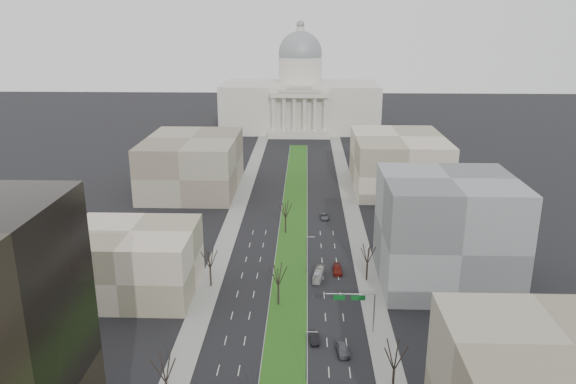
% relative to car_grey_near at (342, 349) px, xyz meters
% --- Properties ---
extents(ground, '(600.00, 600.00, 0.00)m').
position_rel_car_grey_near_xyz_m(ground, '(-10.06, 56.81, -0.86)').
color(ground, black).
rests_on(ground, ground).
extents(median, '(8.00, 222.03, 0.20)m').
position_rel_car_grey_near_xyz_m(median, '(-10.06, 55.80, -0.76)').
color(median, '#999993').
rests_on(median, ground).
extents(sidewalk_left, '(5.00, 330.00, 0.15)m').
position_rel_car_grey_near_xyz_m(sidewalk_left, '(-27.56, 31.81, -0.79)').
color(sidewalk_left, gray).
rests_on(sidewalk_left, ground).
extents(sidewalk_right, '(5.00, 330.00, 0.15)m').
position_rel_car_grey_near_xyz_m(sidewalk_right, '(7.44, 31.81, -0.79)').
color(sidewalk_right, gray).
rests_on(sidewalk_right, ground).
extents(capitol, '(80.00, 46.00, 55.00)m').
position_rel_car_grey_near_xyz_m(capitol, '(-10.06, 206.40, 15.45)').
color(capitol, beige).
rests_on(capitol, ground).
extents(building_beige_left, '(26.00, 22.00, 14.00)m').
position_rel_car_grey_near_xyz_m(building_beige_left, '(-43.06, 21.81, 6.14)').
color(building_beige_left, gray).
rests_on(building_beige_left, ground).
extents(building_grey_right, '(28.00, 26.00, 24.00)m').
position_rel_car_grey_near_xyz_m(building_grey_right, '(23.94, 28.81, 11.14)').
color(building_grey_right, slate).
rests_on(building_grey_right, ground).
extents(building_far_left, '(30.00, 40.00, 18.00)m').
position_rel_car_grey_near_xyz_m(building_far_left, '(-45.06, 96.81, 8.14)').
color(building_far_left, gray).
rests_on(building_far_left, ground).
extents(building_far_right, '(30.00, 40.00, 18.00)m').
position_rel_car_grey_near_xyz_m(building_far_right, '(24.94, 101.81, 8.14)').
color(building_far_right, gray).
rests_on(building_far_right, ground).
extents(tree_left_mid, '(5.40, 5.40, 9.72)m').
position_rel_car_grey_near_xyz_m(tree_left_mid, '(-27.26, -15.19, 6.14)').
color(tree_left_mid, black).
rests_on(tree_left_mid, ground).
extents(tree_left_far, '(5.28, 5.28, 9.50)m').
position_rel_car_grey_near_xyz_m(tree_left_far, '(-27.26, 24.81, 5.98)').
color(tree_left_far, black).
rests_on(tree_left_far, ground).
extents(tree_right_mid, '(5.52, 5.52, 9.94)m').
position_rel_car_grey_near_xyz_m(tree_right_mid, '(7.14, -11.19, 6.30)').
color(tree_right_mid, black).
rests_on(tree_right_mid, ground).
extents(tree_right_far, '(5.04, 5.04, 9.07)m').
position_rel_car_grey_near_xyz_m(tree_right_far, '(7.14, 28.81, 5.67)').
color(tree_right_far, black).
rests_on(tree_right_far, ground).
extents(tree_median_b, '(5.40, 5.40, 9.72)m').
position_rel_car_grey_near_xyz_m(tree_median_b, '(-12.06, 16.81, 6.14)').
color(tree_median_b, black).
rests_on(tree_median_b, ground).
extents(tree_median_c, '(5.40, 5.40, 9.72)m').
position_rel_car_grey_near_xyz_m(tree_median_c, '(-12.06, 56.81, 6.14)').
color(tree_median_c, black).
rests_on(tree_median_c, ground).
extents(streetlamp_median_b, '(1.90, 0.20, 9.16)m').
position_rel_car_grey_near_xyz_m(streetlamp_median_b, '(-6.30, -8.19, 3.95)').
color(streetlamp_median_b, gray).
rests_on(streetlamp_median_b, ground).
extents(streetlamp_median_c, '(1.90, 0.20, 9.16)m').
position_rel_car_grey_near_xyz_m(streetlamp_median_c, '(-6.30, 31.81, 3.95)').
color(streetlamp_median_c, gray).
rests_on(streetlamp_median_c, ground).
extents(mast_arm_signs, '(9.12, 0.24, 8.09)m').
position_rel_car_grey_near_xyz_m(mast_arm_signs, '(3.43, 6.84, 5.25)').
color(mast_arm_signs, gray).
rests_on(mast_arm_signs, ground).
extents(car_grey_near, '(2.68, 5.27, 1.72)m').
position_rel_car_grey_near_xyz_m(car_grey_near, '(0.00, 0.00, 0.00)').
color(car_grey_near, '#4B4C53').
rests_on(car_grey_near, ground).
extents(car_black, '(1.77, 4.49, 1.46)m').
position_rel_car_grey_near_xyz_m(car_black, '(-4.86, 3.66, -0.13)').
color(car_black, black).
rests_on(car_black, ground).
extents(car_red, '(2.10, 5.17, 1.50)m').
position_rel_car_grey_near_xyz_m(car_red, '(0.79, 32.56, -0.11)').
color(car_red, '#65140D').
rests_on(car_red, ground).
extents(car_grey_far, '(2.75, 5.16, 1.38)m').
position_rel_car_grey_near_xyz_m(car_grey_far, '(-1.11, 68.97, -0.17)').
color(car_grey_far, '#52565A').
rests_on(car_grey_far, ground).
extents(box_van, '(2.93, 7.63, 2.07)m').
position_rel_car_grey_near_xyz_m(box_van, '(-3.59, 29.38, 0.18)').
color(box_van, silver).
rests_on(box_van, ground).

